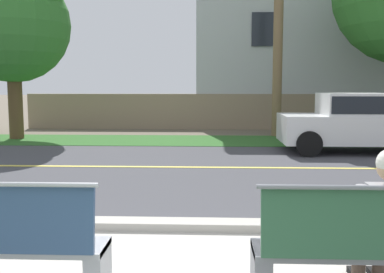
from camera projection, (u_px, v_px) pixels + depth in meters
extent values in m
plane|color=#665B4C|center=(201.00, 157.00, 11.09)|extent=(140.00, 140.00, 0.00)
cube|color=#ADA89E|center=(189.00, 225.00, 5.47)|extent=(44.00, 0.30, 0.11)
cube|color=#424247|center=(199.00, 167.00, 9.60)|extent=(52.00, 8.00, 0.01)
cube|color=#E0CC4C|center=(199.00, 167.00, 9.60)|extent=(48.00, 0.14, 0.01)
cube|color=#2D6026|center=(203.00, 140.00, 14.26)|extent=(48.00, 2.80, 0.02)
cube|color=#9EA0A8|center=(98.00, 271.00, 3.71)|extent=(0.14, 0.40, 0.45)
cube|color=slate|center=(381.00, 252.00, 3.59)|extent=(2.03, 0.44, 0.05)
cylinder|color=#47382D|center=(368.00, 234.00, 3.77)|extent=(0.15, 0.42, 0.15)
cylinder|color=#47382D|center=(359.00, 259.00, 4.00)|extent=(0.12, 0.12, 0.43)
cylinder|color=#47382D|center=(380.00, 259.00, 3.99)|extent=(0.12, 0.12, 0.43)
cylinder|color=gray|center=(360.00, 213.00, 3.59)|extent=(0.09, 0.09, 0.46)
cube|color=silver|center=(364.00, 129.00, 11.73)|extent=(4.30, 1.76, 0.72)
cube|color=silver|center=(366.00, 105.00, 11.66)|extent=(2.24, 1.58, 0.60)
cube|color=black|center=(366.00, 104.00, 11.66)|extent=(2.15, 1.62, 0.43)
cylinder|color=black|center=(309.00, 144.00, 11.00)|extent=(0.64, 0.18, 0.64)
cylinder|color=black|center=(296.00, 136.00, 12.67)|extent=(0.64, 0.18, 0.64)
cylinder|color=brown|center=(16.00, 104.00, 14.65)|extent=(0.45, 0.45, 2.28)
sphere|color=#33752D|center=(12.00, 25.00, 14.37)|extent=(3.65, 3.65, 3.65)
cube|color=gray|center=(189.00, 111.00, 18.08)|extent=(13.00, 0.36, 1.40)
cube|color=#B7BCC1|center=(306.00, 46.00, 20.71)|extent=(9.86, 6.40, 7.10)
cube|color=#232833|center=(266.00, 29.00, 17.56)|extent=(1.10, 0.06, 1.30)
cube|color=#232833|center=(382.00, 29.00, 17.37)|extent=(1.10, 0.06, 1.30)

